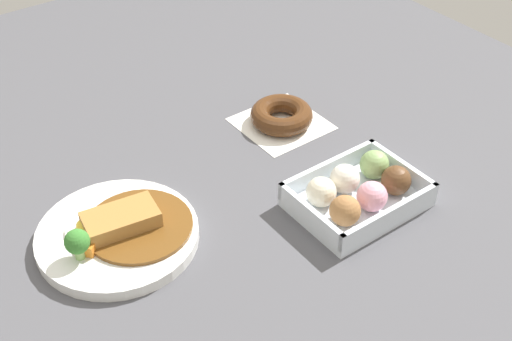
# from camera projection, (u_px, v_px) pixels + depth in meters

# --- Properties ---
(ground_plane) EXTENTS (1.60, 1.60, 0.00)m
(ground_plane) POSITION_uv_depth(u_px,v_px,m) (194.00, 193.00, 1.07)
(ground_plane) COLOR #4C4C51
(curry_plate) EXTENTS (0.23, 0.23, 0.07)m
(curry_plate) POSITION_uv_depth(u_px,v_px,m) (118.00, 233.00, 0.98)
(curry_plate) COLOR white
(curry_plate) RESTS_ON ground_plane
(donut_box) EXTENTS (0.19, 0.15, 0.06)m
(donut_box) POSITION_uv_depth(u_px,v_px,m) (358.00, 192.00, 1.03)
(donut_box) COLOR silver
(donut_box) RESTS_ON ground_plane
(chocolate_ring_donut) EXTENTS (0.15, 0.15, 0.04)m
(chocolate_ring_donut) POSITION_uv_depth(u_px,v_px,m) (281.00, 116.00, 1.21)
(chocolate_ring_donut) COLOR white
(chocolate_ring_donut) RESTS_ON ground_plane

